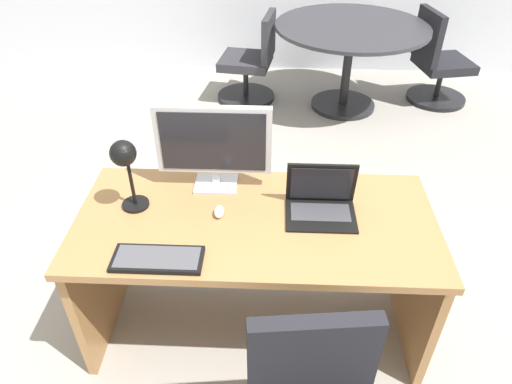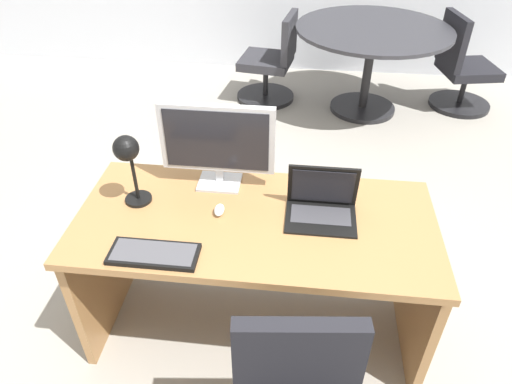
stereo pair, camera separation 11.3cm
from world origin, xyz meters
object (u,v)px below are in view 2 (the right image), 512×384
(desk_lamp, at_px, (128,157))
(mouse, at_px, (219,210))
(keyboard, at_px, (154,254))
(meeting_chair_far, at_px, (272,67))
(monitor, at_px, (217,142))
(desk, at_px, (256,248))
(meeting_chair_near, at_px, (461,73))
(meeting_table, at_px, (371,49))
(laptop, at_px, (322,200))

(desk_lamp, bearing_deg, mouse, -3.50)
(keyboard, distance_m, meeting_chair_far, 3.02)
(keyboard, xyz_separation_m, desk_lamp, (-0.17, 0.32, 0.24))
(monitor, height_order, meeting_chair_far, monitor)
(desk, relative_size, desk_lamp, 4.47)
(desk, distance_m, meeting_chair_near, 3.15)
(desk, bearing_deg, keyboard, -139.48)
(desk_lamp, xyz_separation_m, meeting_chair_far, (0.38, 2.67, -0.66))
(meeting_table, relative_size, meeting_chair_far, 1.63)
(desk_lamp, bearing_deg, meeting_chair_far, 81.80)
(monitor, bearing_deg, meeting_chair_near, 54.45)
(keyboard, height_order, meeting_chair_far, meeting_chair_far)
(meeting_table, relative_size, meeting_chair_near, 1.55)
(desk_lamp, bearing_deg, desk, 0.19)
(mouse, bearing_deg, desk_lamp, 176.50)
(monitor, height_order, mouse, monitor)
(desk, bearing_deg, desk_lamp, -179.81)
(keyboard, relative_size, desk_lamp, 1.01)
(mouse, bearing_deg, meeting_chair_near, 57.26)
(mouse, relative_size, desk_lamp, 0.22)
(desk_lamp, height_order, meeting_chair_near, desk_lamp)
(mouse, distance_m, meeting_chair_far, 2.72)
(monitor, xyz_separation_m, meeting_chair_far, (0.04, 2.47, -0.64))
(meeting_table, bearing_deg, desk_lamp, -116.57)
(monitor, bearing_deg, keyboard, -108.51)
(desk, xyz_separation_m, mouse, (-0.16, -0.03, 0.24))
(mouse, relative_size, meeting_chair_near, 0.09)
(keyboard, xyz_separation_m, meeting_table, (1.10, 2.85, -0.16))
(meeting_table, distance_m, meeting_chair_near, 0.92)
(desk, distance_m, meeting_chair_far, 2.68)
(desk_lamp, bearing_deg, laptop, 2.59)
(monitor, xyz_separation_m, meeting_table, (0.92, 2.34, -0.38))
(meeting_chair_near, distance_m, meeting_chair_far, 1.76)
(meeting_table, bearing_deg, desk, -105.96)
(laptop, xyz_separation_m, meeting_chair_near, (1.31, 2.67, -0.47))
(desk, height_order, keyboard, keyboard)
(monitor, xyz_separation_m, keyboard, (-0.17, -0.51, -0.22))
(monitor, xyz_separation_m, mouse, (0.04, -0.22, -0.22))
(desk_lamp, xyz_separation_m, meeting_table, (1.27, 2.53, -0.40))
(mouse, bearing_deg, desk, 8.87)
(desk, distance_m, meeting_table, 2.64)
(monitor, relative_size, meeting_chair_near, 0.60)
(meeting_chair_near, bearing_deg, desk, -120.52)
(laptop, distance_m, meeting_chair_far, 2.71)
(laptop, bearing_deg, meeting_chair_near, 63.84)
(monitor, distance_m, laptop, 0.53)
(laptop, distance_m, meeting_table, 2.55)
(keyboard, relative_size, meeting_table, 0.26)
(desk, relative_size, mouse, 20.05)
(monitor, relative_size, desk_lamp, 1.48)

